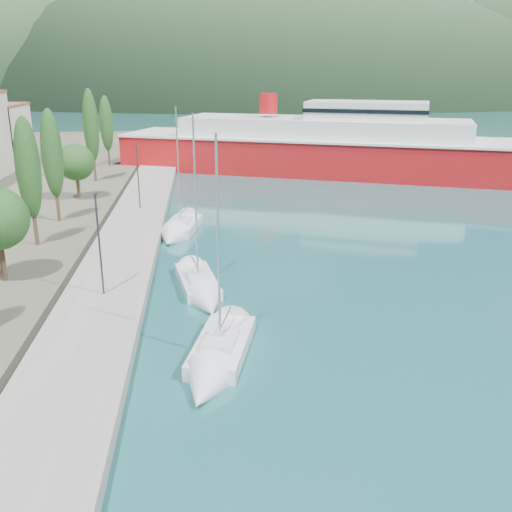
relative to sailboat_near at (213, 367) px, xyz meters
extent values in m
plane|color=#20595A|center=(2.65, 112.79, -0.32)|extent=(1400.00, 1400.00, 0.00)
cube|color=gray|center=(-6.35, 18.79, 0.08)|extent=(5.00, 88.00, 0.80)
cylinder|color=#47301E|center=(-13.07, 11.84, 1.62)|extent=(0.36, 0.36, 2.48)
cylinder|color=#47301E|center=(-13.07, 19.56, 1.45)|extent=(0.30, 0.30, 2.14)
ellipsoid|color=#224A1C|center=(-13.07, 19.56, 6.32)|extent=(1.80, 1.80, 7.60)
cylinder|color=#47301E|center=(-13.07, 26.80, 1.46)|extent=(0.30, 0.30, 2.15)
ellipsoid|color=#224A1C|center=(-13.07, 26.80, 6.34)|extent=(1.80, 1.80, 7.62)
cylinder|color=#47301E|center=(-13.07, 35.72, 1.55)|extent=(0.36, 0.36, 2.34)
sphere|color=#224A1C|center=(-13.07, 35.72, 4.21)|extent=(3.74, 3.74, 3.74)
cylinder|color=#47301E|center=(-13.07, 45.63, 1.57)|extent=(0.30, 0.30, 2.37)
ellipsoid|color=#224A1C|center=(-13.07, 45.63, 6.95)|extent=(1.80, 1.80, 8.40)
cylinder|color=#47301E|center=(-13.07, 56.83, 1.42)|extent=(0.30, 0.30, 2.08)
ellipsoid|color=#224A1C|center=(-13.07, 56.83, 6.15)|extent=(1.80, 1.80, 7.38)
cylinder|color=#2D2D33|center=(-6.35, 8.61, 3.48)|extent=(0.12, 0.12, 6.00)
cube|color=#2D2D33|center=(-6.35, 8.86, 6.48)|extent=(0.15, 0.50, 0.12)
cylinder|color=#2D2D33|center=(-6.35, 30.67, 3.48)|extent=(0.12, 0.12, 6.00)
cube|color=#2D2D33|center=(-6.35, 30.92, 6.48)|extent=(0.15, 0.50, 0.12)
cube|color=silver|center=(0.49, 1.97, -0.05)|extent=(3.87, 6.47, 0.97)
cube|color=silver|center=(0.39, 1.58, 0.59)|extent=(2.03, 2.71, 0.38)
cylinder|color=silver|center=(0.39, 1.58, 5.55)|extent=(0.12, 0.12, 10.23)
cone|color=silver|center=(-0.45, -1.79, -0.05)|extent=(3.09, 3.34, 2.48)
cube|color=silver|center=(-0.78, 11.44, -0.08)|extent=(3.17, 6.35, 0.86)
cube|color=silver|center=(-0.72, 11.04, 0.49)|extent=(1.70, 2.61, 0.33)
cylinder|color=silver|center=(-0.72, 11.04, 5.58)|extent=(0.12, 0.12, 10.46)
cone|color=silver|center=(-0.13, 7.61, -0.08)|extent=(2.63, 3.16, 2.19)
cube|color=silver|center=(-2.20, 25.11, -0.04)|extent=(3.68, 6.19, 0.99)
cube|color=silver|center=(-2.28, 24.74, 0.62)|extent=(1.97, 2.58, 0.39)
cylinder|color=silver|center=(-2.28, 24.74, 5.41)|extent=(0.12, 0.12, 9.92)
cone|color=silver|center=(-2.96, 21.49, -0.04)|extent=(3.04, 3.17, 2.54)
cube|color=#B21115|center=(15.96, 52.63, 1.76)|extent=(55.20, 30.65, 5.30)
cube|color=silver|center=(15.96, 52.63, 4.41)|extent=(55.68, 31.11, 0.28)
cube|color=silver|center=(15.96, 52.63, 5.54)|extent=(38.67, 22.63, 2.84)
cube|color=silver|center=(21.24, 50.55, 8.10)|extent=(16.87, 12.17, 2.27)
cylinder|color=#B21115|center=(8.92, 55.40, 8.76)|extent=(2.46, 2.46, 2.65)
camera|label=1|loc=(-0.23, -23.81, 13.35)|focal=40.00mm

